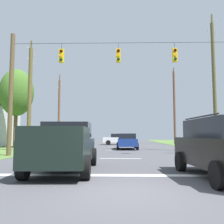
{
  "coord_description": "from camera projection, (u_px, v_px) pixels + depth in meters",
  "views": [
    {
      "loc": [
        -0.2,
        -6.58,
        1.46
      ],
      "look_at": [
        -0.57,
        10.41,
        3.0
      ],
      "focal_mm": 39.26,
      "sensor_mm": 36.0,
      "label": 1
    }
  ],
  "objects": [
    {
      "name": "distant_car_far_parked",
      "position": [
        62.0,
        141.0,
        23.73
      ],
      "size": [
        4.3,
        2.03,
        1.52
      ],
      "color": "slate",
      "rests_on": "ground"
    },
    {
      "name": "distant_car_crossing_white",
      "position": [
        118.0,
        139.0,
        34.05
      ],
      "size": [
        4.4,
        2.22,
        1.52
      ],
      "color": "silver",
      "rests_on": "ground"
    },
    {
      "name": "utility_pole_far_right",
      "position": [
        174.0,
        106.0,
        35.6
      ],
      "size": [
        0.33,
        1.74,
        11.25
      ],
      "color": "brown",
      "rests_on": "ground"
    },
    {
      "name": "utility_pole_mid_left",
      "position": [
        30.0,
        96.0,
        21.25
      ],
      "size": [
        0.34,
        1.79,
        9.72
      ],
      "color": "brown",
      "rests_on": "ground"
    },
    {
      "name": "pickup_truck",
      "position": [
        66.0,
        146.0,
        9.81
      ],
      "size": [
        2.43,
        5.46,
        1.95
      ],
      "color": "black",
      "rests_on": "ground"
    },
    {
      "name": "utility_pole_mid_right",
      "position": [
        214.0,
        83.0,
        20.38
      ],
      "size": [
        0.3,
        1.95,
        11.67
      ],
      "color": "brown",
      "rests_on": "ground"
    },
    {
      "name": "distant_car_oncoming",
      "position": [
        127.0,
        141.0,
        23.95
      ],
      "size": [
        2.02,
        4.3,
        1.52
      ],
      "color": "navy",
      "rests_on": "ground"
    },
    {
      "name": "lane_dash_1",
      "position": [
        120.0,
        150.0,
        22.23
      ],
      "size": [
        2.5,
        0.15,
        0.01
      ],
      "primitive_type": "cube",
      "rotation": [
        0.0,
        0.0,
        1.57
      ],
      "color": "white",
      "rests_on": "ground"
    },
    {
      "name": "ground_plane",
      "position": [
        125.0,
        190.0,
        6.42
      ],
      "size": [
        120.0,
        120.0,
        0.0
      ],
      "primitive_type": "plane",
      "color": "#47474C"
    },
    {
      "name": "overhead_signal_span",
      "position": [
        121.0,
        88.0,
        16.67
      ],
      "size": [
        15.54,
        0.31,
        8.47
      ],
      "color": "brown",
      "rests_on": "ground"
    },
    {
      "name": "utility_pole_far_left",
      "position": [
        59.0,
        110.0,
        34.37
      ],
      "size": [
        0.29,
        2.0,
        9.92
      ],
      "color": "brown",
      "rests_on": "ground"
    },
    {
      "name": "stop_bar_stripe",
      "position": [
        123.0,
        175.0,
        8.7
      ],
      "size": [
        12.9,
        0.45,
        0.01
      ],
      "primitive_type": "cube",
      "color": "white",
      "rests_on": "ground"
    },
    {
      "name": "tree_roadside_left",
      "position": [
        17.0,
        93.0,
        26.3
      ],
      "size": [
        3.58,
        3.58,
        8.46
      ],
      "color": "brown",
      "rests_on": "ground"
    },
    {
      "name": "suv_black",
      "position": [
        224.0,
        146.0,
        8.15
      ],
      "size": [
        2.41,
        4.89,
        2.05
      ],
      "color": "black",
      "rests_on": "ground"
    },
    {
      "name": "lane_dash_2",
      "position": [
        119.0,
        147.0,
        27.31
      ],
      "size": [
        2.5,
        0.15,
        0.01
      ],
      "primitive_type": "cube",
      "rotation": [
        0.0,
        0.0,
        1.57
      ],
      "color": "white",
      "rests_on": "ground"
    },
    {
      "name": "lane_dash_0",
      "position": [
        121.0,
        158.0,
        14.67
      ],
      "size": [
        2.5,
        0.15,
        0.01
      ],
      "primitive_type": "cube",
      "rotation": [
        0.0,
        0.0,
        1.57
      ],
      "color": "white",
      "rests_on": "ground"
    }
  ]
}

